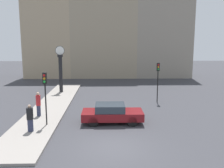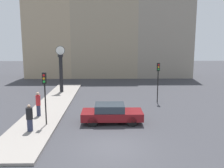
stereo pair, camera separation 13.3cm
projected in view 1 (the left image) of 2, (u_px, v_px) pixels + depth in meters
name	position (u px, v px, depth m)	size (l,w,h in m)	color
ground_plane	(113.00, 148.00, 13.71)	(120.00, 120.00, 0.00)	#38383D
sidewalk_corner	(52.00, 106.00, 22.03)	(2.97, 21.18, 0.16)	gray
building_row	(108.00, 33.00, 39.79)	(26.14, 5.00, 14.95)	tan
sedan_car	(112.00, 113.00, 17.81)	(4.32, 1.89, 1.36)	maroon
traffic_light_near	(45.00, 88.00, 16.60)	(0.26, 0.24, 3.57)	black
traffic_light_far	(158.00, 74.00, 23.38)	(0.26, 0.24, 3.77)	black
street_clock	(61.00, 70.00, 27.54)	(1.00, 0.51, 5.10)	black
pedestrian_black_jacket	(30.00, 118.00, 15.62)	(0.41, 0.41, 1.73)	#2D334C
pedestrian_red_top	(38.00, 104.00, 18.80)	(0.35, 0.35, 1.84)	#2D334C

